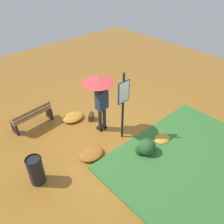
% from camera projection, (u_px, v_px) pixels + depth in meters
% --- Properties ---
extents(ground_plane, '(18.00, 18.00, 0.00)m').
position_uv_depth(ground_plane, '(105.00, 131.00, 7.86)').
color(ground_plane, '#9E6623').
extents(grass_verge, '(4.80, 4.00, 0.05)m').
position_uv_depth(grass_verge, '(197.00, 165.00, 6.61)').
color(grass_verge, '#387533').
rests_on(grass_verge, ground_plane).
extents(person_with_umbrella, '(0.96, 0.96, 2.04)m').
position_uv_depth(person_with_umbrella, '(100.00, 91.00, 6.99)').
color(person_with_umbrella, '#2D2823').
rests_on(person_with_umbrella, ground_plane).
extents(info_sign_post, '(0.44, 0.07, 2.30)m').
position_uv_depth(info_sign_post, '(123.00, 99.00, 6.79)').
color(info_sign_post, black).
rests_on(info_sign_post, ground_plane).
extents(handbag, '(0.32, 0.30, 0.37)m').
position_uv_depth(handbag, '(91.00, 117.00, 8.31)').
color(handbag, '#4C3323').
rests_on(handbag, ground_plane).
extents(park_bench, '(1.40, 0.51, 0.75)m').
position_uv_depth(park_bench, '(32.00, 116.00, 7.85)').
color(park_bench, black).
rests_on(park_bench, ground_plane).
extents(trash_bin, '(0.42, 0.42, 0.83)m').
position_uv_depth(trash_bin, '(36.00, 170.00, 5.93)').
color(trash_bin, black).
rests_on(trash_bin, ground_plane).
extents(shrub_cluster, '(0.59, 0.54, 0.48)m').
position_uv_depth(shrub_cluster, '(146.00, 147.00, 6.88)').
color(shrub_cluster, '#285628').
rests_on(shrub_cluster, ground_plane).
extents(leaf_pile_near_person, '(0.78, 0.62, 0.17)m').
position_uv_depth(leaf_pile_near_person, '(73.00, 117.00, 8.35)').
color(leaf_pile_near_person, '#C68428').
rests_on(leaf_pile_near_person, ground_plane).
extents(leaf_pile_by_bench, '(0.75, 0.60, 0.17)m').
position_uv_depth(leaf_pile_by_bench, '(91.00, 154.00, 6.88)').
color(leaf_pile_by_bench, '#A86023').
rests_on(leaf_pile_by_bench, ground_plane).
extents(leaf_pile_far_path, '(0.56, 0.45, 0.12)m').
position_uv_depth(leaf_pile_far_path, '(162.00, 139.00, 7.45)').
color(leaf_pile_far_path, gold).
rests_on(leaf_pile_far_path, ground_plane).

